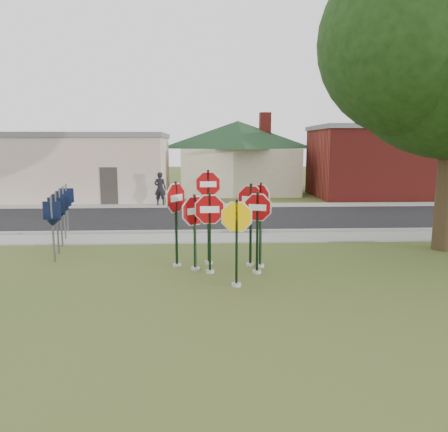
{
  "coord_description": "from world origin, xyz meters",
  "views": [
    {
      "loc": [
        -0.49,
        -10.45,
        3.48
      ],
      "look_at": [
        0.08,
        2.0,
        1.44
      ],
      "focal_mm": 35.0,
      "sensor_mm": 36.0,
      "label": 1
    }
  ],
  "objects_px": {
    "stop_sign_yellow": "(237,232)",
    "stop_sign_left": "(195,222)",
    "stop_sign_center": "(210,222)",
    "pedestrian": "(160,189)"
  },
  "relations": [
    {
      "from": "stop_sign_yellow",
      "to": "stop_sign_left",
      "type": "height_order",
      "value": "stop_sign_yellow"
    },
    {
      "from": "stop_sign_left",
      "to": "stop_sign_center",
      "type": "bearing_deg",
      "value": -36.2
    },
    {
      "from": "stop_sign_yellow",
      "to": "pedestrian",
      "type": "bearing_deg",
      "value": 102.77
    },
    {
      "from": "stop_sign_left",
      "to": "stop_sign_yellow",
      "type": "bearing_deg",
      "value": -54.58
    },
    {
      "from": "stop_sign_center",
      "to": "stop_sign_left",
      "type": "height_order",
      "value": "stop_sign_center"
    },
    {
      "from": "stop_sign_center",
      "to": "stop_sign_yellow",
      "type": "xyz_separation_m",
      "value": [
        0.64,
        -1.18,
        -0.05
      ]
    },
    {
      "from": "pedestrian",
      "to": "stop_sign_center",
      "type": "bearing_deg",
      "value": 111.71
    },
    {
      "from": "stop_sign_yellow",
      "to": "stop_sign_center",
      "type": "bearing_deg",
      "value": 118.56
    },
    {
      "from": "stop_sign_center",
      "to": "stop_sign_yellow",
      "type": "height_order",
      "value": "stop_sign_center"
    },
    {
      "from": "stop_sign_yellow",
      "to": "pedestrian",
      "type": "xyz_separation_m",
      "value": [
        -3.29,
        14.53,
        -0.36
      ]
    }
  ]
}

